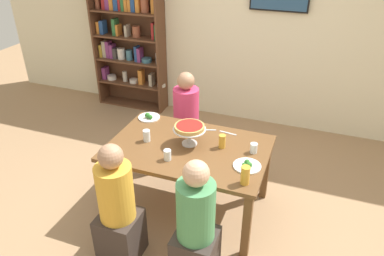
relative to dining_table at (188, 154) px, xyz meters
name	(u,v)px	position (x,y,z in m)	size (l,w,h in m)	color
ground_plane	(189,206)	(0.00, 0.00, -0.65)	(12.00, 12.00, 0.00)	#9E7A56
rear_partition	(246,24)	(0.00, 2.20, 0.75)	(8.00, 0.12, 2.80)	beige
dining_table	(188,154)	(0.00, 0.00, 0.00)	(1.51, 0.99, 0.74)	brown
bookshelf	(128,33)	(-1.72, 2.01, 0.52)	(1.13, 0.30, 2.21)	brown
diner_near_left	(118,212)	(-0.33, -0.79, -0.16)	(0.34, 0.34, 1.15)	#382D28
diner_near_right	(196,231)	(0.35, -0.77, -0.16)	(0.34, 0.34, 1.15)	#382D28
diner_far_left	(186,124)	(-0.34, 0.82, -0.16)	(0.34, 0.34, 1.15)	#382D28
deep_dish_pizza_stand	(189,129)	(-0.01, 0.05, 0.26)	(0.32, 0.32, 0.21)	silver
salad_plate_near_diner	(149,117)	(-0.61, 0.39, 0.11)	(0.23, 0.23, 0.07)	white
salad_plate_far_diner	(247,165)	(0.60, -0.13, 0.11)	(0.25, 0.25, 0.07)	white
beer_glass_amber_tall	(245,175)	(0.63, -0.36, 0.17)	(0.08, 0.08, 0.16)	gold
beer_glass_amber_short	(222,141)	(0.30, 0.10, 0.15)	(0.06, 0.06, 0.13)	gold
water_glass_clear_near	(147,136)	(-0.42, -0.04, 0.15)	(0.07, 0.07, 0.12)	white
water_glass_clear_far	(167,155)	(-0.10, -0.27, 0.14)	(0.07, 0.07, 0.10)	white
water_glass_clear_spare	(254,148)	(0.60, 0.12, 0.14)	(0.07, 0.07, 0.09)	white
cutlery_fork_near	(192,124)	(-0.12, 0.42, 0.09)	(0.18, 0.02, 0.01)	silver
cutlery_knife_near	(199,174)	(0.24, -0.38, 0.09)	(0.18, 0.02, 0.01)	silver
cutlery_fork_far	(207,130)	(0.07, 0.36, 0.09)	(0.18, 0.02, 0.01)	silver
cutlery_knife_far	(228,133)	(0.29, 0.38, 0.09)	(0.18, 0.02, 0.01)	silver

